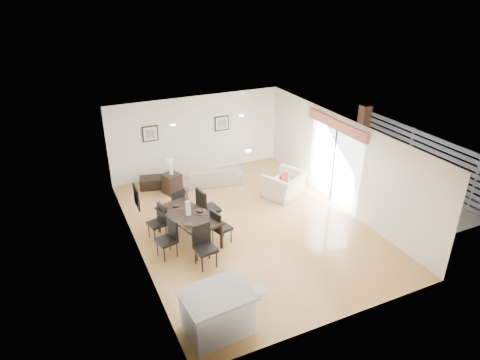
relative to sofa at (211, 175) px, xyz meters
name	(u,v)px	position (x,y,z in m)	size (l,w,h in m)	color
ground	(248,225)	(-0.03, -2.88, -0.30)	(8.00, 8.00, 0.00)	tan
wall_back	(197,135)	(-0.03, 1.12, 1.05)	(6.00, 0.04, 2.70)	white
wall_front	(342,266)	(-0.03, -6.88, 1.05)	(6.00, 0.04, 2.70)	white
wall_left	(135,205)	(-3.03, -2.88, 1.05)	(0.04, 8.00, 2.70)	white
wall_right	(341,163)	(2.97, -2.88, 1.05)	(0.04, 8.00, 2.70)	white
ceiling	(249,133)	(-0.03, -2.88, 2.40)	(6.00, 8.00, 0.02)	white
sofa	(211,175)	(0.00, 0.00, 0.00)	(2.03, 0.79, 0.59)	#A19882
armchair	(285,185)	(1.77, -1.77, 0.09)	(1.20, 1.05, 0.78)	beige
courtyard_plant_a	(418,184)	(5.65, -3.43, 0.05)	(0.63, 0.55, 0.70)	#3A5624
courtyard_plant_b	(382,170)	(5.44, -2.04, 0.01)	(0.34, 0.34, 0.60)	#3A5624
dining_table	(188,217)	(-1.73, -2.88, 0.38)	(1.38, 2.00, 0.76)	black
dining_chair_wnear	(169,236)	(-2.37, -3.31, 0.25)	(0.53, 0.53, 0.99)	black
dining_chair_wfar	(159,219)	(-2.38, -2.40, 0.23)	(0.51, 0.51, 0.94)	black
dining_chair_enear	(219,225)	(-1.08, -3.35, 0.24)	(0.52, 0.52, 0.96)	black
dining_chair_efar	(206,206)	(-1.10, -2.44, 0.34)	(0.58, 0.58, 1.14)	black
dining_chair_head	(204,243)	(-1.74, -4.00, 0.29)	(0.52, 0.52, 1.05)	black
dining_chair_foot	(177,202)	(-1.70, -1.74, 0.24)	(0.55, 0.55, 0.97)	black
vase	(188,203)	(-1.73, -2.88, 0.81)	(0.86, 1.41, 0.79)	white
coffee_table	(154,182)	(-1.79, 0.52, -0.12)	(0.89, 0.53, 0.36)	black
side_table	(172,183)	(-1.35, -0.09, 0.03)	(0.49, 0.49, 0.65)	black
table_lamp	(171,165)	(-1.35, -0.09, 0.67)	(0.26, 0.26, 0.49)	white
cushion	(284,180)	(1.66, -1.88, 0.33)	(0.36, 0.11, 0.36)	maroon
kitchen_island	(217,312)	(-2.26, -6.11, 0.16)	(1.37, 1.10, 0.91)	silver
bar_stool	(259,292)	(-1.37, -6.11, 0.32)	(0.33, 0.33, 0.72)	silver
framed_print_back_left	(150,134)	(-1.63, 1.09, 1.35)	(0.52, 0.04, 0.52)	black
framed_print_back_right	(222,123)	(0.87, 1.09, 1.35)	(0.52, 0.04, 0.52)	black
framed_print_left_wall	(136,197)	(-3.00, -3.08, 1.35)	(0.04, 0.52, 0.52)	black
sliding_door	(335,149)	(2.92, -2.58, 1.37)	(0.12, 2.70, 2.57)	white
courtyard	(401,149)	(6.13, -2.02, 0.63)	(6.00, 6.00, 2.00)	gray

